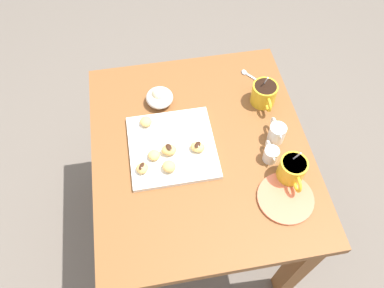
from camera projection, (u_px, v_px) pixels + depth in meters
name	position (u px, v px, depth m)	size (l,w,h in m)	color
ground_plane	(198.00, 221.00, 1.96)	(8.00, 8.00, 0.00)	#665B51
dining_table	(200.00, 167.00, 1.47)	(0.89, 0.78, 0.73)	brown
pastry_plate_square	(172.00, 147.00, 1.33)	(0.31, 0.31, 0.02)	silver
coffee_mug_mustard_left	(264.00, 94.00, 1.42)	(0.13, 0.10, 0.13)	gold
coffee_mug_mustard_right	(292.00, 170.00, 1.24)	(0.13, 0.09, 0.14)	gold
cream_pitcher_white	(277.00, 132.00, 1.33)	(0.10, 0.06, 0.07)	silver
ice_cream_bowl	(159.00, 97.00, 1.43)	(0.10, 0.10, 0.08)	silver
chocolate_sauce_pitcher	(271.00, 154.00, 1.29)	(0.09, 0.05, 0.06)	silver
saucer_coral_left	(285.00, 198.00, 1.23)	(0.19, 0.19, 0.01)	#E5704C
loose_spoon_near_saucer	(253.00, 78.00, 1.52)	(0.14, 0.10, 0.01)	silver
beignet_0	(154.00, 155.00, 1.29)	(0.04, 0.04, 0.03)	#E5B260
beignet_1	(169.00, 150.00, 1.30)	(0.04, 0.05, 0.04)	#E5B260
chocolate_drizzle_1	(169.00, 147.00, 1.28)	(0.03, 0.02, 0.01)	#381E11
beignet_2	(146.00, 122.00, 1.37)	(0.04, 0.05, 0.03)	#E5B260
beignet_3	(142.00, 168.00, 1.26)	(0.04, 0.04, 0.03)	#E5B260
chocolate_drizzle_3	(142.00, 166.00, 1.25)	(0.03, 0.01, 0.01)	#381E11
beignet_4	(169.00, 166.00, 1.26)	(0.05, 0.05, 0.04)	#E5B260
beignet_5	(198.00, 147.00, 1.31)	(0.04, 0.05, 0.03)	#E5B260
chocolate_drizzle_5	(198.00, 145.00, 1.29)	(0.03, 0.02, 0.01)	#381E11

